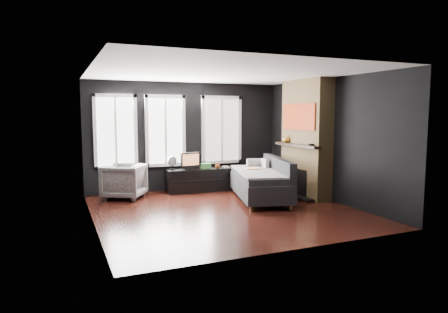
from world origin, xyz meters
name	(u,v)px	position (x,y,z in m)	size (l,w,h in m)	color
floor	(225,210)	(0.00, 0.00, 0.00)	(5.00, 5.00, 0.00)	black
ceiling	(225,73)	(0.00, 0.00, 2.70)	(5.00, 5.00, 0.00)	white
wall_back	(186,136)	(0.00, 2.50, 1.35)	(5.00, 0.02, 2.70)	black
wall_left	(91,147)	(-2.50, 0.00, 1.35)	(0.02, 5.00, 2.70)	black
wall_right	(329,140)	(2.50, 0.00, 1.35)	(0.02, 5.00, 2.70)	black
windows	(169,95)	(-0.45, 2.46, 2.38)	(4.00, 0.16, 1.76)	white
fireplace	(306,138)	(2.30, 0.60, 1.35)	(0.70, 1.62, 2.70)	#93724C
sofa	(260,179)	(1.10, 0.60, 0.47)	(1.10, 2.21, 0.95)	black
stripe_pillow	(265,166)	(1.47, 1.04, 0.68)	(0.08, 0.36, 0.36)	gray
armchair	(124,180)	(-1.67, 1.95, 0.43)	(0.84, 0.79, 0.87)	silver
media_console	(199,180)	(0.20, 2.10, 0.28)	(1.66, 0.52, 0.57)	black
monitor	(190,160)	(-0.03, 2.09, 0.80)	(0.52, 0.11, 0.46)	black
desk_fan	(172,163)	(-0.47, 2.16, 0.74)	(0.24, 0.24, 0.34)	gray
mug	(218,165)	(0.66, 2.03, 0.63)	(0.12, 0.09, 0.12)	#D65D1E
book	(223,163)	(0.83, 2.09, 0.67)	(0.15, 0.02, 0.21)	#BEAA94
storage_box	(206,166)	(0.36, 2.07, 0.63)	(0.23, 0.15, 0.12)	#387A36
mantel_vase	(286,139)	(2.05, 1.05, 1.32)	(0.18, 0.18, 0.18)	orange
mantel_clock	(311,145)	(2.05, 0.05, 1.25)	(0.12, 0.12, 0.04)	black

